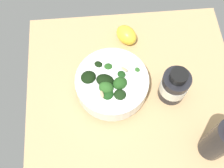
{
  "coord_description": "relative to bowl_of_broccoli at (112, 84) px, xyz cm",
  "views": [
    {
      "loc": [
        27.04,
        -8.01,
        69.63
      ],
      "look_at": [
        -3.15,
        -5.44,
        4.0
      ],
      "focal_mm": 45.51,
      "sensor_mm": 36.0,
      "label": 1
    }
  ],
  "objects": [
    {
      "name": "lemon_wedge",
      "position": [
        -15.72,
        5.83,
        -1.91
      ],
      "size": [
        8.18,
        7.79,
        4.86
      ],
      "primitive_type": "ellipsoid",
      "rotation": [
        0.0,
        0.0,
        3.76
      ],
      "color": "yellow",
      "rests_on": "ground_plane"
    },
    {
      "name": "bottle_short",
      "position": [
        2.11,
        15.55,
        0.64
      ],
      "size": [
        7.1,
        7.1,
        11.4
      ],
      "color": "black",
      "rests_on": "ground_plane"
    },
    {
      "name": "ground_plane",
      "position": [
        3.1,
        5.48,
        -6.62
      ],
      "size": [
        56.35,
        56.35,
        4.55
      ],
      "primitive_type": "cube",
      "color": "tan"
    },
    {
      "name": "bowl_of_broccoli",
      "position": [
        0.0,
        0.0,
        0.0
      ],
      "size": [
        18.43,
        18.43,
        9.17
      ],
      "color": "white",
      "rests_on": "ground_plane"
    },
    {
      "name": "bottle_tall",
      "position": [
        17.37,
        22.65,
        3.42
      ],
      "size": [
        6.07,
        6.07,
        16.86
      ],
      "color": "black",
      "rests_on": "ground_plane"
    }
  ]
}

